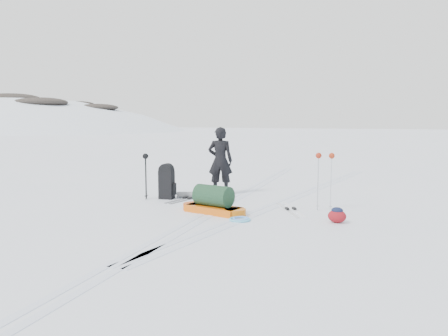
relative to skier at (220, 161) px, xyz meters
The scene contains 13 objects.
ground 2.01m from the skier, 64.68° to the right, with size 200.00×200.00×0.00m, color white.
ski_tracks 1.82m from the skier, 27.66° to the right, with size 3.38×17.97×0.01m.
skier is the anchor object (origin of this frame).
pulk_sled 2.72m from the skier, 70.02° to the right, with size 1.77×0.84×0.65m.
expedition_rucksack 1.67m from the skier, 128.68° to the right, with size 0.97×0.74×0.98m.
ski_poles_black 2.19m from the skier, 134.61° to the right, with size 0.15×0.18×1.26m.
ski_poles_silver 3.43m from the skier, 19.87° to the right, with size 0.44×0.21×1.39m.
touring_skis_grey 1.55m from the skier, 114.23° to the right, with size 0.56×1.68×0.06m.
touring_skis_white 3.03m from the skier, 30.37° to the right, with size 1.12×1.65×0.06m.
rope_coil 3.54m from the skier, 59.25° to the right, with size 0.55×0.55×0.06m.
small_daypack 4.45m from the skier, 32.18° to the right, with size 0.47×0.41×0.33m.
thermos_pair 1.88m from the skier, 142.55° to the right, with size 0.18×0.26×0.27m.
stuff_sack 1.41m from the skier, 58.86° to the right, with size 0.45×0.39×0.23m.
Camera 1 is at (4.27, -9.99, 2.16)m, focal length 35.00 mm.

